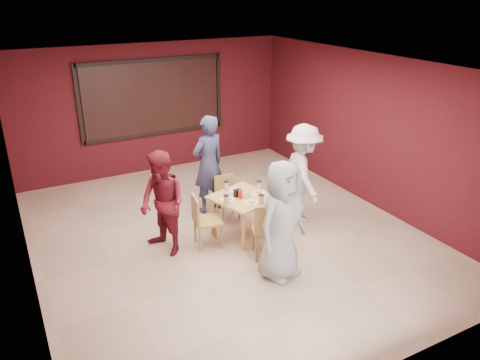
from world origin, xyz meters
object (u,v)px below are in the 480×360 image
chair_right (279,201)px  diner_right (303,174)px  chair_back (227,194)px  diner_back (208,164)px  diner_front (282,221)px  diner_left (163,204)px  dining_table (243,201)px  chair_front (268,227)px  chair_left (203,218)px

chair_right → diner_right: (0.50, 0.04, 0.39)m
chair_back → diner_back: bearing=112.7°
chair_right → diner_front: bearing=-121.5°
diner_front → diner_left: bearing=111.9°
dining_table → diner_left: size_ratio=0.68×
chair_back → chair_right: chair_right is taller
chair_back → diner_front: (-0.15, -2.02, 0.44)m
diner_left → chair_back: bearing=96.3°
chair_front → chair_right: (0.70, 0.78, -0.04)m
chair_front → diner_front: diner_front is taller
dining_table → chair_left: chair_left is taller
chair_left → diner_right: size_ratio=0.50×
chair_left → chair_right: (1.42, -0.00, -0.01)m
diner_back → diner_right: (1.29, -1.11, -0.03)m
dining_table → diner_front: diner_front is taller
diner_front → diner_right: 1.83m
chair_back → chair_left: chair_left is taller
chair_right → diner_back: size_ratio=0.48×
chair_front → diner_front: 0.60m
chair_left → diner_left: diner_left is taller
chair_back → diner_front: size_ratio=0.44×
diner_back → diner_left: bearing=25.9°
diner_right → chair_right: bearing=109.9°
dining_table → chair_left: (-0.73, -0.02, -0.13)m
diner_front → chair_right: bearing=39.0°
chair_left → chair_back: bearing=43.6°
chair_back → diner_back: diner_back is taller
diner_front → chair_front: bearing=61.2°
dining_table → diner_left: 1.34m
diner_front → diner_back: 2.41m
diner_left → diner_right: 2.52m
dining_table → chair_back: bearing=85.2°
dining_table → chair_right: size_ratio=1.29×
chair_back → chair_right: size_ratio=0.90×
chair_back → chair_left: size_ratio=0.88×
chair_right → diner_right: 0.63m
chair_front → chair_back: bearing=87.2°
chair_left → diner_right: 1.95m
dining_table → chair_front: (-0.01, -0.81, -0.10)m
chair_front → diner_back: diner_back is taller
diner_front → chair_left: bearing=97.3°
dining_table → chair_left: bearing=-178.1°
diner_right → chair_left: bearing=106.5°
diner_back → dining_table: bearing=81.6°
chair_right → diner_front: size_ratio=0.49×
chair_back → diner_left: bearing=-156.0°
chair_left → diner_front: bearing=-63.3°
chair_front → diner_left: 1.63m
diner_back → diner_front: bearing=76.6°
chair_right → chair_back: bearing=129.6°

